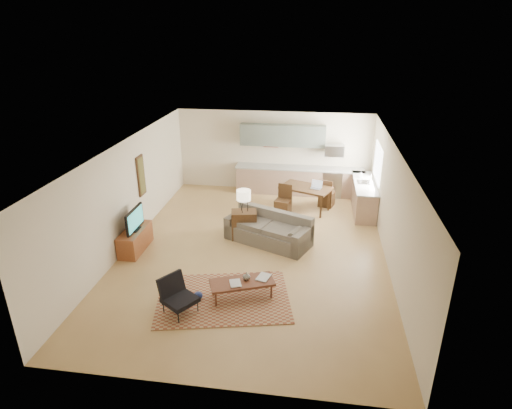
% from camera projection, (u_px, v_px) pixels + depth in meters
% --- Properties ---
extents(room, '(9.00, 9.00, 9.00)m').
position_uv_depth(room, '(254.00, 202.00, 10.33)').
color(room, '#AD854E').
rests_on(room, ground).
extents(kitchen_counter_back, '(4.26, 0.64, 0.92)m').
position_uv_depth(kitchen_counter_back, '(299.00, 181.00, 14.37)').
color(kitchen_counter_back, '#9D7B63').
rests_on(kitchen_counter_back, ground).
extents(kitchen_counter_right, '(0.64, 2.26, 0.92)m').
position_uv_depth(kitchen_counter_right, '(364.00, 197.00, 13.03)').
color(kitchen_counter_right, '#9D7B63').
rests_on(kitchen_counter_right, ground).
extents(kitchen_range, '(0.62, 0.62, 0.90)m').
position_uv_depth(kitchen_range, '(332.00, 182.00, 14.23)').
color(kitchen_range, '#A5A8AD').
rests_on(kitchen_range, ground).
extents(kitchen_microwave, '(0.62, 0.40, 0.35)m').
position_uv_depth(kitchen_microwave, '(334.00, 150.00, 13.82)').
color(kitchen_microwave, '#A5A8AD').
rests_on(kitchen_microwave, room).
extents(upper_cabinets, '(2.80, 0.34, 0.70)m').
position_uv_depth(upper_cabinets, '(283.00, 135.00, 14.01)').
color(upper_cabinets, slate).
rests_on(upper_cabinets, room).
extents(window_right, '(0.02, 1.40, 1.05)m').
position_uv_depth(window_right, '(378.00, 163.00, 12.57)').
color(window_right, white).
rests_on(window_right, room).
extents(wall_art_left, '(0.06, 0.42, 1.10)m').
position_uv_depth(wall_art_left, '(141.00, 176.00, 11.50)').
color(wall_art_left, brown).
rests_on(wall_art_left, room).
extents(triptych, '(1.70, 0.04, 0.50)m').
position_uv_depth(triptych, '(271.00, 140.00, 14.27)').
color(triptych, beige).
rests_on(triptych, room).
extents(rug, '(3.07, 2.43, 0.02)m').
position_uv_depth(rug, '(223.00, 298.00, 8.96)').
color(rug, brown).
rests_on(rug, floor).
extents(sofa, '(2.52, 1.85, 0.80)m').
position_uv_depth(sofa, '(268.00, 228.00, 11.13)').
color(sofa, '#62594C').
rests_on(sofa, floor).
extents(coffee_table, '(1.43, 0.98, 0.40)m').
position_uv_depth(coffee_table, '(242.00, 289.00, 8.92)').
color(coffee_table, '#522919').
rests_on(coffee_table, floor).
extents(book_a, '(0.41, 0.43, 0.03)m').
position_uv_depth(book_a, '(230.00, 284.00, 8.74)').
color(book_a, maroon).
rests_on(book_a, coffee_table).
extents(book_b, '(0.42, 0.47, 0.03)m').
position_uv_depth(book_b, '(258.00, 276.00, 9.01)').
color(book_b, navy).
rests_on(book_b, coffee_table).
extents(vase, '(0.20, 0.20, 0.17)m').
position_uv_depth(vase, '(246.00, 276.00, 8.88)').
color(vase, black).
rests_on(vase, coffee_table).
extents(armchair, '(0.93, 0.93, 0.76)m').
position_uv_depth(armchair, '(180.00, 297.00, 8.38)').
color(armchair, black).
rests_on(armchair, floor).
extents(tv_credenza, '(0.47, 1.22, 0.56)m').
position_uv_depth(tv_credenza, '(135.00, 240.00, 10.81)').
color(tv_credenza, brown).
rests_on(tv_credenza, floor).
extents(tv, '(0.09, 0.94, 0.56)m').
position_uv_depth(tv, '(135.00, 219.00, 10.59)').
color(tv, black).
rests_on(tv, tv_credenza).
extents(console_table, '(0.73, 0.56, 0.77)m').
position_uv_depth(console_table, '(244.00, 225.00, 11.39)').
color(console_table, '#392414').
rests_on(console_table, floor).
extents(table_lamp, '(0.45, 0.45, 0.61)m').
position_uv_depth(table_lamp, '(244.00, 201.00, 11.12)').
color(table_lamp, beige).
rests_on(table_lamp, console_table).
extents(dining_table, '(1.70, 1.35, 0.75)m').
position_uv_depth(dining_table, '(305.00, 198.00, 13.12)').
color(dining_table, '#392414').
rests_on(dining_table, floor).
extents(dining_chair_near, '(0.53, 0.55, 0.91)m').
position_uv_depth(dining_chair_near, '(283.00, 200.00, 12.79)').
color(dining_chair_near, '#392414').
rests_on(dining_chair_near, floor).
extents(dining_chair_far, '(0.55, 0.57, 0.91)m').
position_uv_depth(dining_chair_far, '(327.00, 192.00, 13.39)').
color(dining_chair_far, '#392414').
rests_on(dining_chair_far, floor).
extents(laptop, '(0.37, 0.32, 0.24)m').
position_uv_depth(laptop, '(316.00, 185.00, 12.80)').
color(laptop, '#A5A8AD').
rests_on(laptop, dining_table).
extents(soap_bottle, '(0.11, 0.11, 0.19)m').
position_uv_depth(soap_bottle, '(361.00, 175.00, 13.21)').
color(soap_bottle, beige).
rests_on(soap_bottle, kitchen_counter_right).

